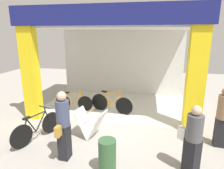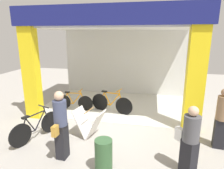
{
  "view_description": "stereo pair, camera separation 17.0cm",
  "coord_description": "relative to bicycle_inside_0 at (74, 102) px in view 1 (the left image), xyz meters",
  "views": [
    {
      "loc": [
        1.3,
        -6.11,
        2.99
      ],
      "look_at": [
        0.0,
        0.92,
        1.15
      ],
      "focal_mm": 31.31,
      "sensor_mm": 36.0,
      "label": 1
    },
    {
      "loc": [
        1.46,
        -6.08,
        2.99
      ],
      "look_at": [
        0.0,
        0.92,
        1.15
      ],
      "focal_mm": 31.31,
      "sensor_mm": 36.0,
      "label": 2
    }
  ],
  "objects": [
    {
      "name": "bicycle_inside_0",
      "position": [
        0.0,
        0.0,
        0.0
      ],
      "size": [
        1.55,
        0.43,
        0.85
      ],
      "color": "black",
      "rests_on": "ground"
    },
    {
      "name": "pedestrian_2",
      "position": [
        0.95,
        -3.07,
        0.55
      ],
      "size": [
        0.34,
        0.53,
        1.73
      ],
      "color": "black",
      "rests_on": "ground"
    },
    {
      "name": "shop_facade",
      "position": [
        1.57,
        0.99,
        1.76
      ],
      "size": [
        6.21,
        3.99,
        3.87
      ],
      "color": "beige",
      "rests_on": "ground"
    },
    {
      "name": "sandwich_board_sign",
      "position": [
        1.29,
        -1.94,
        0.08
      ],
      "size": [
        0.96,
        0.72,
        0.86
      ],
      "color": "silver",
      "rests_on": "ground"
    },
    {
      "name": "trash_bin",
      "position": [
        2.09,
        -3.38,
        0.05
      ],
      "size": [
        0.39,
        0.39,
        0.79
      ],
      "primitive_type": "cylinder",
      "color": "#335933",
      "rests_on": "ground"
    },
    {
      "name": "pedestrian_1",
      "position": [
        3.89,
        -3.03,
        0.47
      ],
      "size": [
        0.54,
        0.58,
        1.58
      ],
      "color": "black",
      "rests_on": "ground"
    },
    {
      "name": "pedestrian_0",
      "position": [
        4.89,
        -1.77,
        0.51
      ],
      "size": [
        0.35,
        0.35,
        1.66
      ],
      "color": "black",
      "rests_on": "ground"
    },
    {
      "name": "bicycle_inside_1",
      "position": [
        1.54,
        0.03,
        0.04
      ],
      "size": [
        1.69,
        0.57,
        0.96
      ],
      "color": "black",
      "rests_on": "ground"
    },
    {
      "name": "bicycle_parked_0",
      "position": [
        -0.19,
        -2.38,
        0.03
      ],
      "size": [
        0.65,
        1.58,
        0.92
      ],
      "color": "black",
      "rests_on": "ground"
    },
    {
      "name": "ground_plane",
      "position": [
        1.57,
        -0.94,
        -0.34
      ],
      "size": [
        20.02,
        20.02,
        0.0
      ],
      "primitive_type": "plane",
      "color": "#9E9991",
      "rests_on": "ground"
    }
  ]
}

